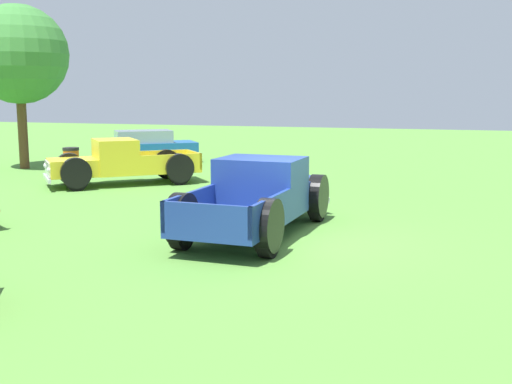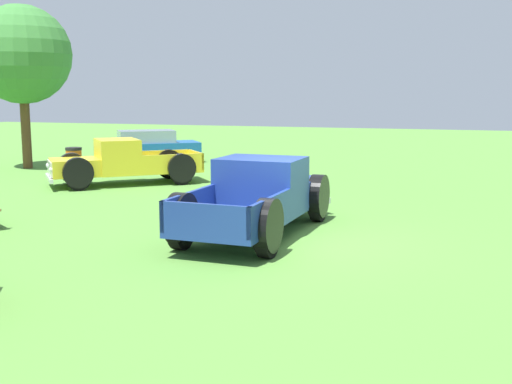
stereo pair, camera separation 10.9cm
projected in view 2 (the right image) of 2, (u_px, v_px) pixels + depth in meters
The scene contains 6 objects.
ground_plane at pixel (291, 240), 12.81m from camera, with size 80.00×80.00×0.00m, color #548C38.
pickup_truck_foreground at pixel (262, 196), 13.59m from camera, with size 5.27×2.22×1.59m.
pickup_truck_behind_left at pixel (116, 163), 20.30m from camera, with size 4.41×4.75×1.47m.
sedan_distant_b at pixel (149, 146), 26.73m from camera, with size 3.77×4.26×1.36m.
trash_can at pixel (74, 160), 23.24m from camera, with size 0.59×0.59×0.95m.
oak_tree_east at pixel (22, 55), 24.16m from camera, with size 3.76×3.76×6.25m.
Camera 2 is at (-12.09, -3.23, 2.98)m, focal length 44.52 mm.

